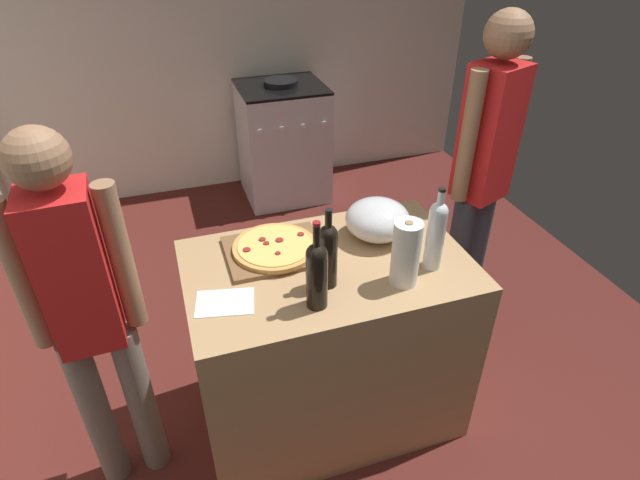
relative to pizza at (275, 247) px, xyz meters
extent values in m
cube|color=#511E19|center=(0.21, 0.82, -0.92)|extent=(4.16, 3.79, 0.02)
cube|color=silver|center=(0.21, 2.46, 0.39)|extent=(4.16, 0.10, 2.60)
cube|color=tan|center=(0.18, -0.14, -0.47)|extent=(1.15, 0.72, 0.88)
cube|color=brown|center=(0.00, 0.00, -0.02)|extent=(0.40, 0.32, 0.02)
cylinder|color=tan|center=(0.00, 0.00, 0.00)|extent=(0.35, 0.35, 0.02)
cylinder|color=#EAC660|center=(0.00, 0.00, 0.01)|extent=(0.31, 0.31, 0.00)
cylinder|color=maroon|center=(0.00, -0.07, 0.01)|extent=(0.02, 0.02, 0.01)
cylinder|color=maroon|center=(-0.12, -0.01, 0.01)|extent=(0.03, 0.03, 0.01)
cylinder|color=maroon|center=(-0.03, 0.02, 0.01)|extent=(0.03, 0.03, 0.01)
cylinder|color=maroon|center=(0.12, 0.04, 0.01)|extent=(0.03, 0.03, 0.01)
cylinder|color=maroon|center=(-0.04, 0.05, 0.01)|extent=(0.03, 0.03, 0.01)
cylinder|color=maroon|center=(0.03, 0.02, 0.01)|extent=(0.03, 0.03, 0.01)
cylinder|color=#B2B2B7|center=(0.45, -0.02, -0.03)|extent=(0.12, 0.12, 0.01)
ellipsoid|color=silver|center=(0.45, -0.02, 0.06)|extent=(0.28, 0.28, 0.17)
cylinder|color=white|center=(0.42, -0.34, 0.10)|extent=(0.11, 0.11, 0.26)
cylinder|color=#997551|center=(0.42, -0.34, 0.10)|extent=(0.03, 0.03, 0.27)
cylinder|color=silver|center=(0.57, -0.28, 0.10)|extent=(0.07, 0.07, 0.25)
sphere|color=silver|center=(0.57, -0.28, 0.22)|extent=(0.07, 0.07, 0.07)
cylinder|color=silver|center=(0.57, -0.28, 0.28)|extent=(0.03, 0.03, 0.07)
cylinder|color=black|center=(0.57, -0.28, 0.31)|extent=(0.03, 0.03, 0.01)
cylinder|color=black|center=(0.14, -0.26, 0.08)|extent=(0.07, 0.07, 0.23)
sphere|color=black|center=(0.14, -0.26, 0.20)|extent=(0.07, 0.07, 0.07)
cylinder|color=black|center=(0.14, -0.26, 0.25)|extent=(0.03, 0.03, 0.07)
cylinder|color=black|center=(0.14, -0.26, 0.29)|extent=(0.03, 0.03, 0.01)
cylinder|color=black|center=(0.06, -0.36, 0.08)|extent=(0.08, 0.08, 0.22)
sphere|color=black|center=(0.06, -0.36, 0.19)|extent=(0.08, 0.08, 0.08)
cylinder|color=black|center=(0.06, -0.36, 0.26)|extent=(0.03, 0.03, 0.09)
cylinder|color=maroon|center=(0.06, -0.36, 0.31)|extent=(0.03, 0.03, 0.01)
cube|color=white|center=(-0.25, -0.25, -0.03)|extent=(0.24, 0.19, 0.00)
cube|color=#B7B7BC|center=(0.57, 2.06, -0.46)|extent=(0.65, 0.59, 0.90)
cube|color=black|center=(0.57, 2.06, 0.00)|extent=(0.65, 0.59, 0.02)
cylinder|color=silver|center=(0.32, 1.76, -0.21)|extent=(0.04, 0.02, 0.04)
cylinder|color=silver|center=(0.48, 1.76, -0.21)|extent=(0.04, 0.02, 0.04)
cylinder|color=silver|center=(0.65, 1.76, -0.21)|extent=(0.04, 0.02, 0.04)
cylinder|color=silver|center=(0.81, 1.76, -0.21)|extent=(0.04, 0.02, 0.04)
cylinder|color=black|center=(0.57, 2.07, 0.03)|extent=(0.26, 0.26, 0.04)
cylinder|color=slate|center=(-0.80, -0.18, -0.52)|extent=(0.11, 0.11, 0.79)
cylinder|color=slate|center=(-0.63, -0.17, -0.52)|extent=(0.11, 0.11, 0.79)
cube|color=red|center=(-0.72, -0.18, 0.17)|extent=(0.22, 0.21, 0.59)
cylinder|color=#936B4C|center=(-0.87, -0.18, 0.19)|extent=(0.08, 0.08, 0.56)
cylinder|color=#936B4C|center=(-0.56, -0.17, 0.19)|extent=(0.08, 0.08, 0.56)
sphere|color=#936B4C|center=(-0.72, -0.18, 0.58)|extent=(0.19, 0.19, 0.19)
cylinder|color=#383D4C|center=(1.18, 0.24, -0.48)|extent=(0.11, 0.11, 0.86)
cylinder|color=#383D4C|center=(1.02, 0.18, -0.48)|extent=(0.11, 0.11, 0.86)
cube|color=red|center=(1.10, 0.21, 0.27)|extent=(0.28, 0.27, 0.65)
cylinder|color=#936B4C|center=(1.25, 0.26, 0.29)|extent=(0.08, 0.08, 0.61)
cylinder|color=#936B4C|center=(0.95, 0.15, 0.29)|extent=(0.08, 0.08, 0.61)
sphere|color=#936B4C|center=(1.10, 0.21, 0.72)|extent=(0.21, 0.21, 0.21)
camera|label=1|loc=(-0.37, -1.72, 1.20)|focal=29.06mm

